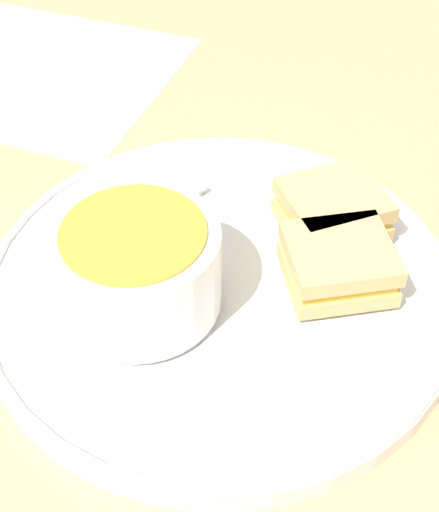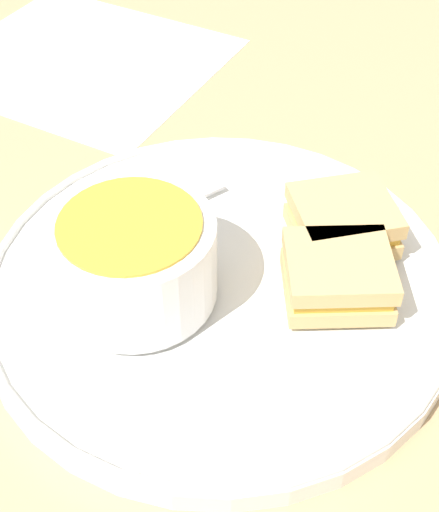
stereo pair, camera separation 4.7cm
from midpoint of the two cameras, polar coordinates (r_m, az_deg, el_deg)
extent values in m
plane|color=tan|center=(0.49, -2.71, -3.14)|extent=(2.40, 2.40, 0.00)
cylinder|color=white|center=(0.49, -2.74, -2.50)|extent=(0.32, 0.32, 0.02)
torus|color=white|center=(0.48, -2.78, -1.73)|extent=(0.32, 0.32, 0.01)
cylinder|color=white|center=(0.47, -9.23, -3.32)|extent=(0.06, 0.06, 0.01)
cylinder|color=white|center=(0.45, -9.61, -1.09)|extent=(0.11, 0.11, 0.06)
cylinder|color=gold|center=(0.43, -10.05, 1.53)|extent=(0.09, 0.09, 0.01)
cube|color=silver|center=(0.52, -7.55, 3.18)|extent=(0.09, 0.04, 0.00)
ellipsoid|color=silver|center=(0.50, -12.98, 0.20)|extent=(0.04, 0.04, 0.01)
cube|color=tan|center=(0.47, 6.58, -1.56)|extent=(0.09, 0.09, 0.01)
cube|color=gold|center=(0.47, 6.67, -0.75)|extent=(0.08, 0.08, 0.01)
cube|color=tan|center=(0.46, 6.77, 0.09)|extent=(0.09, 0.09, 0.01)
cube|color=tan|center=(0.51, 6.34, 2.78)|extent=(0.09, 0.09, 0.01)
cube|color=gold|center=(0.50, 6.43, 3.59)|extent=(0.08, 0.08, 0.01)
cube|color=tan|center=(0.50, 6.51, 4.41)|extent=(0.09, 0.09, 0.01)
cube|color=white|center=(0.75, -16.24, 13.93)|extent=(0.25, 0.27, 0.00)
camera|label=1|loc=(0.02, -92.87, -2.82)|focal=50.00mm
camera|label=2|loc=(0.02, 87.13, 2.82)|focal=50.00mm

